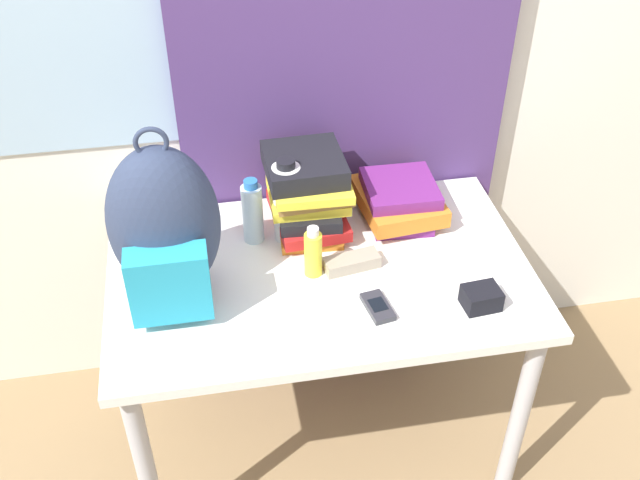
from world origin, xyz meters
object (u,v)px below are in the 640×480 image
book_stack_left (308,192)px  water_bottle (253,212)px  sports_bottle (287,202)px  sunscreen_bottle (313,253)px  sunglasses_case (352,262)px  cell_phone (378,307)px  book_stack_center (398,199)px  backpack (165,229)px  camera_pouch (481,298)px

book_stack_left → water_bottle: 0.17m
sports_bottle → sunscreen_bottle: bearing=-75.7°
book_stack_left → sunglasses_case: book_stack_left is taller
cell_phone → water_bottle: bearing=129.0°
water_bottle → sports_bottle: (0.10, -0.00, 0.03)m
book_stack_center → water_bottle: bearing=-174.6°
book_stack_center → water_bottle: 0.43m
backpack → sports_bottle: backpack is taller
cell_phone → camera_pouch: size_ratio=1.20×
sunscreen_bottle → sunglasses_case: (0.11, 0.00, -0.05)m
book_stack_left → sunglasses_case: bearing=-68.2°
water_bottle → sunscreen_bottle: bearing=-51.4°
book_stack_center → camera_pouch: 0.43m
camera_pouch → book_stack_left: bearing=132.1°
book_stack_left → cell_phone: book_stack_left is taller
backpack → cell_phone: 0.56m
backpack → cell_phone: backpack is taller
water_bottle → camera_pouch: bearing=-35.0°
backpack → cell_phone: bearing=-17.7°
sports_bottle → sunscreen_bottle: size_ratio=1.69×
backpack → book_stack_left: size_ratio=1.64×
sunglasses_case → camera_pouch: 0.35m
book_stack_left → sunscreen_bottle: 0.22m
water_bottle → camera_pouch: 0.65m
camera_pouch → sports_bottle: bearing=139.9°
water_bottle → cell_phone: (0.28, -0.34, -0.08)m
book_stack_left → book_stack_center: size_ratio=1.03×
sports_bottle → cell_phone: size_ratio=2.18×
sunglasses_case → water_bottle: bearing=145.1°
sports_bottle → water_bottle: bearing=177.1°
sunscreen_bottle → book_stack_left: bearing=84.2°
water_bottle → sunglasses_case: 0.31m
sunscreen_bottle → book_stack_center: bearing=36.7°
water_bottle → cell_phone: bearing=-51.0°
sunglasses_case → camera_pouch: bearing=-35.1°
backpack → sunscreen_bottle: backpack is taller
book_stack_left → sunscreen_bottle: (-0.02, -0.21, -0.05)m
book_stack_center → camera_pouch: size_ratio=2.92×
book_stack_left → sports_bottle: (-0.06, -0.04, 0.00)m
water_bottle → camera_pouch: (0.53, -0.37, -0.07)m
sunglasses_case → camera_pouch: size_ratio=1.62×
backpack → book_stack_center: (0.65, 0.22, -0.15)m
backpack → sunscreen_bottle: bearing=0.9°
book_stack_center → sunscreen_bottle: (-0.29, -0.21, 0.01)m
cell_phone → book_stack_center: bearing=68.3°
sunscreen_bottle → camera_pouch: (0.39, -0.20, -0.04)m
book_stack_center → water_bottle: size_ratio=1.43×
book_stack_left → camera_pouch: 0.56m
book_stack_center → water_bottle: water_bottle is taller
book_stack_left → book_stack_center: 0.27m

